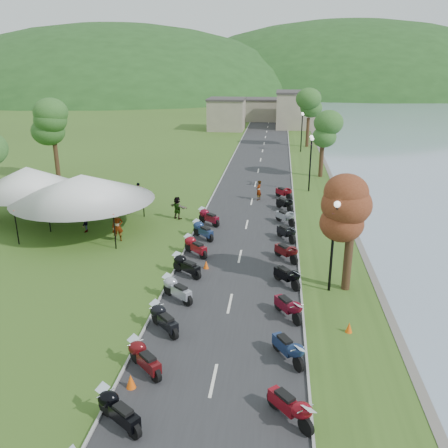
{
  "coord_description": "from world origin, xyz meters",
  "views": [
    {
      "loc": [
        2.11,
        -4.76,
        11.41
      ],
      "look_at": [
        -1.25,
        24.23,
        1.3
      ],
      "focal_mm": 38.0,
      "sensor_mm": 36.0,
      "label": 1
    }
  ],
  "objects_px": {
    "pedestrian_a": "(119,241)",
    "vendor_tent_main": "(84,202)",
    "pedestrian_b": "(126,213)",
    "pedestrian_c": "(86,232)"
  },
  "relations": [
    {
      "from": "vendor_tent_main",
      "to": "pedestrian_a",
      "type": "xyz_separation_m",
      "value": [
        2.99,
        -1.92,
        -2.0
      ]
    },
    {
      "from": "vendor_tent_main",
      "to": "pedestrian_a",
      "type": "bearing_deg",
      "value": -32.68
    },
    {
      "from": "vendor_tent_main",
      "to": "pedestrian_a",
      "type": "height_order",
      "value": "vendor_tent_main"
    },
    {
      "from": "pedestrian_a",
      "to": "pedestrian_b",
      "type": "distance_m",
      "value": 6.07
    },
    {
      "from": "vendor_tent_main",
      "to": "pedestrian_b",
      "type": "height_order",
      "value": "vendor_tent_main"
    },
    {
      "from": "vendor_tent_main",
      "to": "pedestrian_c",
      "type": "distance_m",
      "value": 2.07
    },
    {
      "from": "pedestrian_a",
      "to": "vendor_tent_main",
      "type": "bearing_deg",
      "value": 124.74
    },
    {
      "from": "pedestrian_a",
      "to": "pedestrian_c",
      "type": "distance_m",
      "value": 3.18
    },
    {
      "from": "pedestrian_b",
      "to": "vendor_tent_main",
      "type": "bearing_deg",
      "value": 86.86
    },
    {
      "from": "pedestrian_a",
      "to": "pedestrian_b",
      "type": "xyz_separation_m",
      "value": [
        -1.38,
        5.91,
        0.0
      ]
    }
  ]
}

